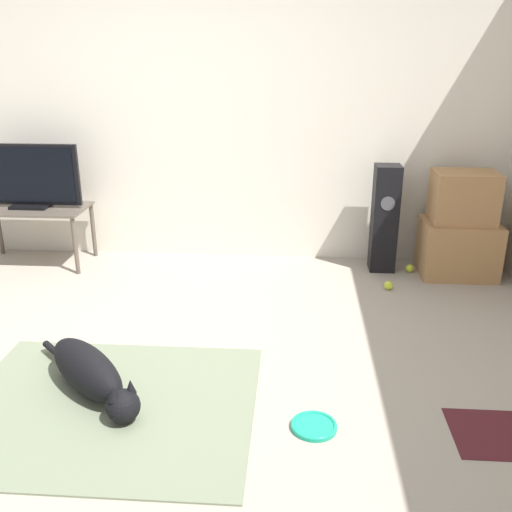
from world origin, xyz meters
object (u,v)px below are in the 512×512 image
Objects in this scene: tv at (27,177)px; tennis_ball_near_speaker at (410,268)px; dog at (91,373)px; cardboard_box_upper at (464,197)px; floor_speaker at (385,219)px; frisbee at (314,426)px; tv_stand at (32,215)px; cardboard_box_lower at (458,248)px; tennis_ball_by_boxes at (388,285)px.

tennis_ball_near_speaker is at bearing 0.16° from tv.
dog is at bearing -136.44° from tennis_ball_near_speaker.
floor_speaker reaches higher than cardboard_box_upper.
tv_stand is at bearing 137.62° from frisbee.
tv_stand is at bearing -179.79° from tennis_ball_near_speaker.
dog is 0.84× the size of tv_stand.
cardboard_box_lower reaches higher than tennis_ball_near_speaker.
frisbee is 3.19m from tv_stand.
tv reaches higher than floor_speaker.
dog is 2.38m from tennis_ball_by_boxes.
tennis_ball_near_speaker is (-0.36, 0.02, -0.62)m from cardboard_box_upper.
dog is 0.87× the size of floor_speaker.
tv is 3.06m from tennis_ball_by_boxes.
tv is 3.26m from tennis_ball_near_speaker.
cardboard_box_lower is 1.23× the size of cardboard_box_upper.
dog is 2.33m from tv.
floor_speaker is at bearing 90.14° from tennis_ball_by_boxes.
tv is (-2.33, 2.13, 0.75)m from frisbee.
frisbee is at bearing -105.68° from floor_speaker.
frisbee is at bearing -42.38° from tv_stand.
floor_speaker is 13.43× the size of tennis_ball_near_speaker.
tennis_ball_near_speaker is (3.18, 0.01, -0.73)m from tv.
tv_stand is 0.32m from tv.
cardboard_box_upper reaches higher than tennis_ball_by_boxes.
tv reaches higher than cardboard_box_lower.
cardboard_box_upper is 7.36× the size of tennis_ball_near_speaker.
cardboard_box_lower is at bearing 31.17° from tennis_ball_by_boxes.
tv_stand is at bearing 172.88° from tennis_ball_by_boxes.
floor_speaker reaches higher than tv_stand.
tv_stand reaches higher than tennis_ball_near_speaker.
tv is at bearing 179.83° from cardboard_box_lower.
floor_speaker is at bearing 172.60° from cardboard_box_lower.
tv is at bearing 120.75° from dog.
tennis_ball_by_boxes is (-0.60, -0.36, -0.19)m from cardboard_box_lower.
tv reaches higher than frisbee.
cardboard_box_upper reaches higher than tennis_ball_near_speaker.
tv reaches higher than cardboard_box_upper.
cardboard_box_lower is 9.05× the size of tennis_ball_near_speaker.
cardboard_box_upper is at bearing -0.08° from tv_stand.
tennis_ball_by_boxes is at bearing -148.29° from cardboard_box_upper.
tv_stand is at bearing -178.64° from floor_speaker.
tv is (-3.54, 0.01, 0.11)m from cardboard_box_upper.
tv reaches higher than tennis_ball_by_boxes.
cardboard_box_upper is at bearing -7.22° from floor_speaker.
cardboard_box_upper is 3.54m from tv.
cardboard_box_upper is at bearing 60.38° from frisbee.
cardboard_box_upper is at bearing 31.71° from tennis_ball_by_boxes.
tv is at bearing 90.00° from tv_stand.
cardboard_box_lower reaches higher than tennis_ball_by_boxes.
floor_speaker is 0.96× the size of tv_stand.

